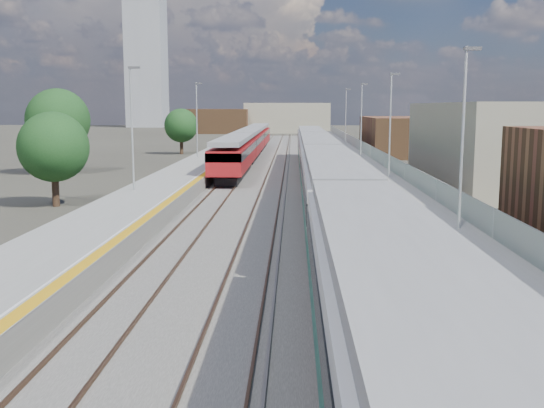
{
  "coord_description": "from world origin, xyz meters",
  "views": [
    {
      "loc": [
        -0.34,
        -4.54,
        6.09
      ],
      "look_at": [
        -1.22,
        20.87,
        2.2
      ],
      "focal_mm": 42.0,
      "sensor_mm": 36.0,
      "label": 1
    }
  ],
  "objects": [
    {
      "name": "ground",
      "position": [
        0.0,
        50.0,
        0.0
      ],
      "size": [
        320.0,
        320.0,
        0.0
      ],
      "primitive_type": "plane",
      "color": "#47443A",
      "rests_on": "ground"
    },
    {
      "name": "ballast_bed",
      "position": [
        -2.25,
        52.5,
        0.03
      ],
      "size": [
        10.5,
        155.0,
        0.06
      ],
      "primitive_type": "cube",
      "color": "#565451",
      "rests_on": "ground"
    },
    {
      "name": "tracks",
      "position": [
        -1.65,
        54.18,
        0.11
      ],
      "size": [
        8.96,
        160.0,
        0.17
      ],
      "color": "#4C3323",
      "rests_on": "ground"
    },
    {
      "name": "platform_right",
      "position": [
        5.28,
        52.49,
        0.54
      ],
      "size": [
        4.7,
        155.0,
        8.52
      ],
      "color": "slate",
      "rests_on": "ground"
    },
    {
      "name": "platform_left",
      "position": [
        -9.05,
        52.49,
        0.52
      ],
      "size": [
        4.3,
        155.0,
        8.52
      ],
      "color": "slate",
      "rests_on": "ground"
    },
    {
      "name": "buildings",
      "position": [
        -18.12,
        138.6,
        10.7
      ],
      "size": [
        72.0,
        185.5,
        40.0
      ],
      "color": "brown",
      "rests_on": "ground"
    },
    {
      "name": "green_train",
      "position": [
        1.5,
        35.41,
        2.2
      ],
      "size": [
        2.84,
        79.15,
        3.13
      ],
      "color": "black",
      "rests_on": "ground"
    },
    {
      "name": "red_train",
      "position": [
        -5.5,
        68.92,
        2.01
      ],
      "size": [
        2.7,
        54.75,
        3.4
      ],
      "color": "black",
      "rests_on": "ground"
    },
    {
      "name": "tree_a",
      "position": [
        -15.03,
        33.82,
        3.66
      ],
      "size": [
        4.3,
        4.3,
        5.82
      ],
      "color": "#382619",
      "rests_on": "ground"
    },
    {
      "name": "tree_b",
      "position": [
        -21.7,
        52.65,
        4.88
      ],
      "size": [
        5.72,
        5.72,
        7.75
      ],
      "color": "#382619",
      "rests_on": "ground"
    },
    {
      "name": "tree_c",
      "position": [
        -14.93,
        77.6,
        3.7
      ],
      "size": [
        4.34,
        4.34,
        5.89
      ],
      "color": "#382619",
      "rests_on": "ground"
    },
    {
      "name": "tree_d",
      "position": [
        22.54,
        58.43,
        3.98
      ],
      "size": [
        4.67,
        4.67,
        6.33
      ],
      "color": "#382619",
      "rests_on": "ground"
    }
  ]
}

